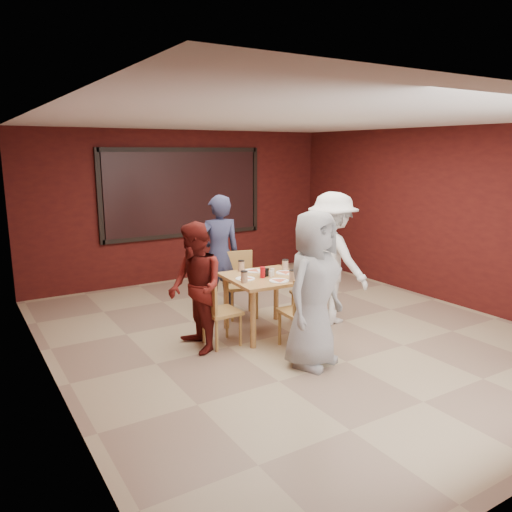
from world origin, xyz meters
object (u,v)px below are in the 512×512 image
diner_front (314,289)px  chair_front (304,308)px  diner_left (196,288)px  diner_back (219,255)px  dining_table (266,283)px  diner_right (332,258)px  chair_right (313,290)px  chair_left (216,308)px  chair_back (240,280)px

diner_front → chair_front: bearing=46.0°
diner_front → diner_left: bearing=111.1°
diner_back → diner_left: diner_back is taller
dining_table → diner_right: size_ratio=0.57×
chair_front → diner_back: 1.88m
dining_table → chair_right: dining_table is taller
chair_front → chair_left: chair_front is taller
diner_back → diner_right: size_ratio=0.96×
diner_front → diner_back: size_ratio=1.00×
diner_front → diner_right: diner_right is taller
chair_front → chair_back: bearing=89.8°
diner_left → diner_back: bearing=144.5°
diner_left → diner_right: diner_right is taller
chair_left → diner_right: 1.88m
chair_back → chair_left: chair_back is taller
dining_table → diner_right: (1.05, -0.10, 0.24)m
diner_front → diner_left: 1.44m
chair_right → diner_front: (-0.90, -1.14, 0.41)m
diner_front → dining_table: bearing=64.5°
diner_left → diner_right: (2.11, -0.03, 0.13)m
chair_left → diner_left: 0.41m
chair_left → chair_right: size_ratio=1.02×
chair_front → diner_back: (-0.20, 1.84, 0.37)m
chair_left → diner_left: size_ratio=0.55×
chair_front → diner_left: 1.34m
chair_back → chair_right: 1.11m
diner_right → chair_right: bearing=62.7°
diner_back → diner_left: bearing=61.8°
chair_front → chair_back: chair_back is taller
chair_left → diner_back: 1.39m
chair_back → diner_back: diner_back is taller
chair_right → diner_back: diner_back is taller
diner_back → diner_left: (-0.92, -1.16, -0.10)m
diner_left → chair_front: bearing=62.2°
chair_front → diner_left: diner_left is taller
diner_front → diner_right: (1.15, 1.05, 0.04)m
diner_front → diner_back: 2.24m
chair_right → diner_right: diner_right is taller
diner_front → chair_back: bearing=64.4°
dining_table → diner_right: bearing=-5.5°
chair_left → chair_right: chair_left is taller
chair_right → diner_right: (0.25, -0.09, 0.45)m
chair_back → diner_front: 2.03m
chair_left → diner_back: bearing=60.8°
chair_right → diner_right: 0.52m
chair_front → diner_left: bearing=149.1°
chair_front → diner_back: bearing=96.4°
diner_back → chair_left: bearing=71.2°
dining_table → chair_back: chair_back is taller
chair_back → chair_left: (-0.86, -0.91, -0.05)m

